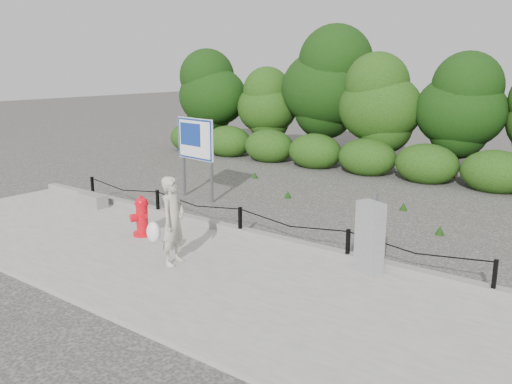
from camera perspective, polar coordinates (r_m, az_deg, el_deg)
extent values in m
plane|color=#2D2B28|center=(11.33, -1.67, -4.92)|extent=(90.00, 90.00, 0.00)
cube|color=gray|center=(9.94, -9.06, -7.51)|extent=(14.00, 4.00, 0.08)
cube|color=slate|center=(11.32, -1.51, -4.14)|extent=(14.00, 0.22, 0.14)
cube|color=black|center=(14.80, -16.83, 0.41)|extent=(0.06, 0.06, 0.60)
cube|color=black|center=(12.89, -10.31, -1.10)|extent=(0.06, 0.06, 0.60)
cube|color=black|center=(11.22, -1.68, -3.08)|extent=(0.06, 0.06, 0.60)
cube|color=black|center=(9.89, 9.64, -5.55)|extent=(0.06, 0.06, 0.60)
cube|color=black|center=(9.08, 23.81, -8.30)|extent=(0.06, 0.06, 0.60)
cylinder|color=black|center=(13.78, -13.84, 0.59)|extent=(2.50, 0.02, 0.02)
cylinder|color=black|center=(11.96, -6.33, -1.01)|extent=(2.50, 0.02, 0.02)
cylinder|color=black|center=(10.44, 3.63, -3.11)|extent=(2.50, 0.02, 0.02)
cylinder|color=black|center=(9.34, 16.49, -5.65)|extent=(2.50, 0.02, 0.02)
cylinder|color=black|center=(22.97, -4.52, 6.98)|extent=(0.18, 0.18, 2.02)
ellipsoid|color=#1D4810|center=(22.85, -4.58, 10.51)|extent=(2.99, 2.59, 3.23)
cylinder|color=black|center=(21.72, 1.13, 6.19)|extent=(0.18, 0.18, 1.67)
ellipsoid|color=#1D4810|center=(21.60, 1.15, 9.27)|extent=(2.48, 2.14, 2.68)
cylinder|color=black|center=(20.64, 7.43, 6.73)|extent=(0.18, 0.18, 2.41)
ellipsoid|color=#1D4810|center=(20.51, 7.57, 11.41)|extent=(3.56, 3.08, 3.85)
cylinder|color=black|center=(18.81, 12.76, 5.12)|extent=(0.18, 0.18, 1.92)
ellipsoid|color=#1D4810|center=(18.68, 12.97, 9.19)|extent=(2.84, 2.45, 3.07)
cylinder|color=black|center=(18.30, 20.41, 4.38)|extent=(0.18, 0.18, 1.92)
ellipsoid|color=#1D4810|center=(18.15, 20.75, 8.56)|extent=(2.83, 2.45, 3.06)
cylinder|color=red|center=(11.52, -11.81, -4.31)|extent=(0.52, 0.52, 0.07)
cylinder|color=red|center=(11.43, -11.89, -2.73)|extent=(0.32, 0.32, 0.59)
cylinder|color=red|center=(11.35, -11.97, -1.19)|extent=(0.38, 0.38, 0.05)
ellipsoid|color=red|center=(11.34, -11.98, -1.02)|extent=(0.34, 0.34, 0.19)
cylinder|color=red|center=(11.31, -12.00, -0.51)|extent=(0.09, 0.09, 0.05)
cylinder|color=red|center=(11.56, -12.14, -2.06)|extent=(0.15, 0.16, 0.12)
cylinder|color=red|center=(11.25, -11.69, -2.46)|extent=(0.15, 0.16, 0.12)
cylinder|color=red|center=(11.38, -12.75, -2.68)|extent=(0.20, 0.19, 0.16)
cylinder|color=slate|center=(11.38, -12.53, -3.12)|extent=(0.01, 0.06, 0.13)
imported|color=#B2AB98|center=(9.62, -8.74, -3.01)|extent=(0.51, 0.65, 1.58)
ellipsoid|color=white|center=(9.84, -10.73, -4.18)|extent=(0.28, 0.22, 0.38)
cube|color=slate|center=(14.18, -16.84, -0.78)|extent=(0.95, 0.40, 0.30)
cube|color=#9C9C9F|center=(9.36, 11.88, -4.72)|extent=(0.54, 0.44, 1.24)
cube|color=slate|center=(9.48, 12.35, -4.09)|extent=(0.07, 0.07, 1.36)
cube|color=slate|center=(14.88, -7.63, 3.71)|extent=(0.07, 0.07, 2.17)
cube|color=slate|center=(14.02, -4.71, 3.18)|extent=(0.07, 0.07, 2.17)
cube|color=white|center=(14.34, -6.41, 5.57)|extent=(1.35, 0.19, 1.09)
cube|color=navy|center=(14.32, -6.49, 5.56)|extent=(1.32, 0.15, 1.05)
cube|color=navy|center=(14.43, -6.94, 6.04)|extent=(0.81, 0.09, 0.60)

